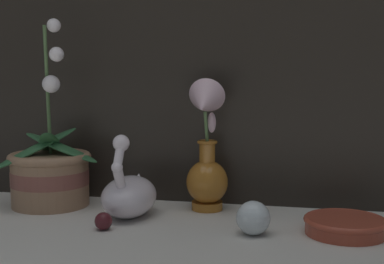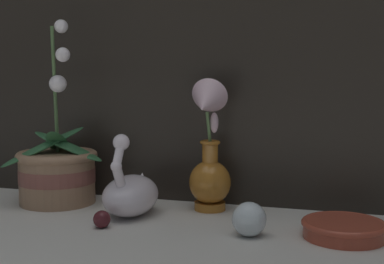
{
  "view_description": "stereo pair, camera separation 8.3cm",
  "coord_description": "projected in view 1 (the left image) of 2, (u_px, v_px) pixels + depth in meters",
  "views": [
    {
      "loc": [
        0.24,
        -0.9,
        0.3
      ],
      "look_at": [
        0.01,
        0.15,
        0.18
      ],
      "focal_mm": 50.0,
      "sensor_mm": 36.0,
      "label": 1
    },
    {
      "loc": [
        0.32,
        -0.88,
        0.3
      ],
      "look_at": [
        0.01,
        0.15,
        0.18
      ],
      "focal_mm": 50.0,
      "sensor_mm": 36.0,
      "label": 2
    }
  ],
  "objects": [
    {
      "name": "ground_plane",
      "position": [
        168.0,
        240.0,
        0.96
      ],
      "size": [
        2.8,
        2.8,
        0.0
      ],
      "primitive_type": "plane",
      "color": "beige"
    },
    {
      "name": "amber_dish",
      "position": [
        345.0,
        225.0,
        0.99
      ],
      "size": [
        0.15,
        0.15,
        0.03
      ],
      "color": "#A8422D",
      "rests_on": "ground_plane"
    },
    {
      "name": "blue_vase",
      "position": [
        206.0,
        157.0,
        1.15
      ],
      "size": [
        0.09,
        0.13,
        0.29
      ],
      "color": "#B26B23",
      "rests_on": "ground_plane"
    },
    {
      "name": "glass_bauble",
      "position": [
        103.0,
        221.0,
        1.02
      ],
      "size": [
        0.03,
        0.03,
        0.03
      ],
      "color": "#4C191E",
      "rests_on": "ground_plane"
    },
    {
      "name": "orchid_potted_plant",
      "position": [
        50.0,
        172.0,
        1.21
      ],
      "size": [
        0.22,
        0.24,
        0.42
      ],
      "color": "#9E7556",
      "rests_on": "ground_plane"
    },
    {
      "name": "glass_sphere",
      "position": [
        253.0,
        218.0,
        0.99
      ],
      "size": [
        0.06,
        0.06,
        0.06
      ],
      "color": "silver",
      "rests_on": "ground_plane"
    },
    {
      "name": "swan_figurine",
      "position": [
        129.0,
        194.0,
        1.12
      ],
      "size": [
        0.11,
        0.17,
        0.18
      ],
      "color": "white",
      "rests_on": "ground_plane"
    }
  ]
}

